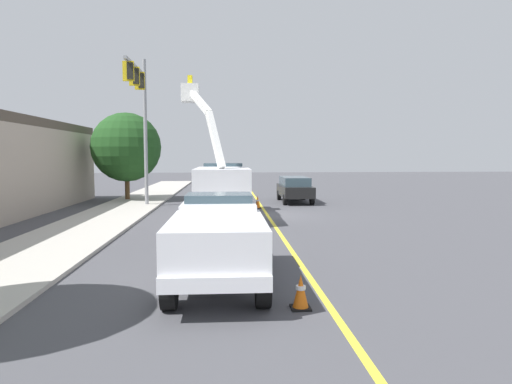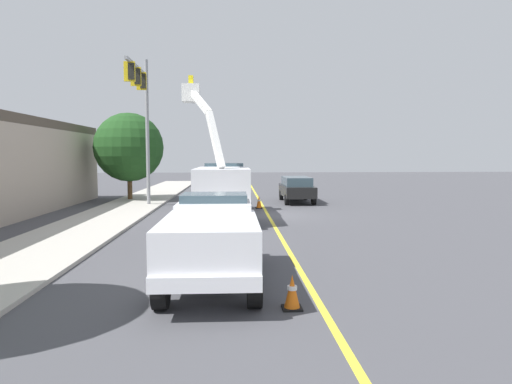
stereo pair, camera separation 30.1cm
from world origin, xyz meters
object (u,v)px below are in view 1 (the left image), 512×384
at_px(utility_bucket_truck, 222,185).
at_px(passing_minivan, 295,188).
at_px(service_pickup_truck, 218,238).
at_px(traffic_signal_mast, 140,103).
at_px(traffic_cone_mid_front, 258,202).
at_px(traffic_cone_leading, 301,292).

xyz_separation_m(utility_bucket_truck, passing_minivan, (6.86, -4.88, -0.64)).
height_order(service_pickup_truck, traffic_signal_mast, traffic_signal_mast).
bearing_deg(passing_minivan, traffic_cone_mid_front, 139.91).
relative_size(service_pickup_truck, traffic_cone_mid_front, 7.41).
bearing_deg(utility_bucket_truck, service_pickup_truck, 179.07).
distance_m(utility_bucket_truck, passing_minivan, 8.45).
bearing_deg(traffic_cone_mid_front, traffic_signal_mast, 87.54).
distance_m(service_pickup_truck, traffic_signal_mast, 16.88).
bearing_deg(passing_minivan, traffic_cone_leading, 170.55).
relative_size(utility_bucket_truck, service_pickup_truck, 1.46).
xyz_separation_m(traffic_cone_mid_front, traffic_signal_mast, (0.29, 6.73, 5.71)).
xyz_separation_m(service_pickup_truck, traffic_cone_leading, (-1.98, -1.66, -0.77)).
distance_m(utility_bucket_truck, traffic_cone_leading, 13.76).
bearing_deg(service_pickup_truck, utility_bucket_truck, -0.93).
xyz_separation_m(utility_bucket_truck, traffic_signal_mast, (3.86, 4.62, 4.47)).
xyz_separation_m(passing_minivan, traffic_cone_leading, (-20.49, 3.41, -0.63)).
distance_m(passing_minivan, traffic_cone_leading, 20.78).
bearing_deg(traffic_cone_leading, traffic_cone_mid_front, -2.14).
distance_m(service_pickup_truck, traffic_cone_leading, 2.70).
xyz_separation_m(service_pickup_truck, passing_minivan, (18.51, -5.07, -0.15)).
bearing_deg(traffic_signal_mast, service_pickup_truck, -164.07).
relative_size(traffic_cone_leading, traffic_signal_mast, 0.08).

